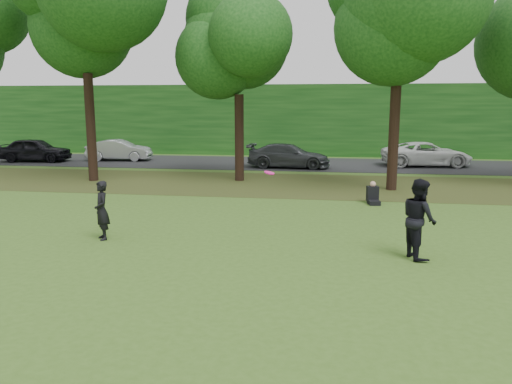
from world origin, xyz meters
TOP-DOWN VIEW (x-y plane):
  - ground at (0.00, 0.00)m, footprint 120.00×120.00m
  - leaf_litter at (0.00, 13.00)m, footprint 60.00×7.00m
  - street at (0.00, 21.00)m, footprint 70.00×7.00m
  - far_hedge at (0.00, 27.00)m, footprint 70.00×3.00m
  - player_left at (-4.77, 2.90)m, footprint 0.67×0.71m
  - player_right at (3.54, 2.50)m, footprint 0.98×1.12m
  - parked_cars at (-0.22, 19.95)m, footprint 36.43×4.57m
  - frisbee at (-0.15, 2.92)m, footprint 0.37×0.38m
  - seated_person at (2.98, 9.14)m, footprint 0.51×0.78m
  - tree_line at (-0.34, 12.94)m, footprint 55.30×7.90m

SIDE VIEW (x-z plane):
  - ground at x=0.00m, z-range 0.00..0.00m
  - leaf_litter at x=0.00m, z-range 0.00..0.01m
  - street at x=0.00m, z-range 0.00..0.02m
  - seated_person at x=2.98m, z-range -0.10..0.73m
  - parked_cars at x=-0.22m, z-range -0.03..1.51m
  - player_left at x=-4.77m, z-range 0.00..1.63m
  - player_right at x=3.54m, z-range 0.00..1.95m
  - frisbee at x=-0.15m, z-range 1.90..2.00m
  - far_hedge at x=0.00m, z-range 0.00..5.00m
  - tree_line at x=-0.34m, z-range 1.69..14.00m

